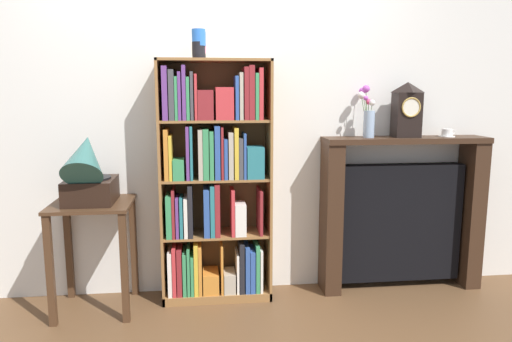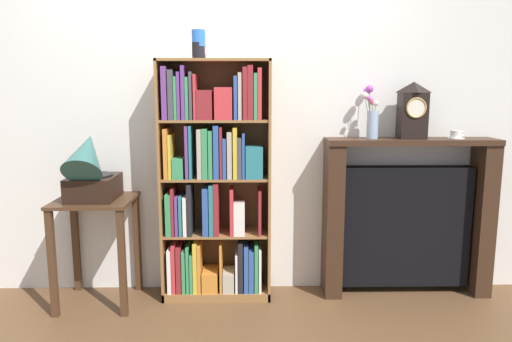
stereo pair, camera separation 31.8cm
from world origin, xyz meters
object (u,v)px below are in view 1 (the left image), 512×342
cup_stack (199,44)px  teacup_with_saucer (447,133)px  fireplace_mantel (401,215)px  gramophone (88,172)px  bookshelf (214,188)px  flower_vase (368,114)px  side_table_left (93,231)px  mantel_clock (407,110)px

cup_stack → teacup_with_saucer: cup_stack is taller
teacup_with_saucer → fireplace_mantel: bearing=175.8°
gramophone → teacup_with_saucer: 2.54m
bookshelf → flower_vase: size_ratio=4.54×
cup_stack → flower_vase: cup_stack is taller
fireplace_mantel → teacup_with_saucer: bearing=-4.2°
gramophone → fireplace_mantel: (2.21, 0.20, -0.40)m
bookshelf → cup_stack: size_ratio=8.90×
fireplace_mantel → flower_vase: size_ratio=3.23×
gramophone → cup_stack: bearing=10.6°
bookshelf → gramophone: bookshelf is taller
flower_vase → teacup_with_saucer: bearing=-0.7°
bookshelf → flower_vase: bookshelf is taller
side_table_left → flower_vase: size_ratio=2.01×
flower_vase → fireplace_mantel: bearing=3.0°
gramophone → fireplace_mantel: 2.26m
flower_vase → bookshelf: bearing=-178.5°
side_table_left → fireplace_mantel: (2.21, 0.14, 0.01)m
flower_vase → mantel_clock: bearing=-2.0°
mantel_clock → fireplace_mantel: bearing=79.4°
bookshelf → gramophone: 0.84m
bookshelf → fireplace_mantel: 1.42m
bookshelf → cup_stack: 0.98m
gramophone → flower_vase: flower_vase is taller
side_table_left → fireplace_mantel: bearing=3.7°
cup_stack → fireplace_mantel: (1.48, 0.06, -1.23)m
gramophone → teacup_with_saucer: gramophone is taller
bookshelf → cup_stack: cup_stack is taller
teacup_with_saucer → side_table_left: bearing=-177.3°
side_table_left → bookshelf: bearing=6.9°
bookshelf → fireplace_mantel: size_ratio=1.40×
fireplace_mantel → teacup_with_saucer: 0.69m
flower_vase → cup_stack: bearing=-177.6°
bookshelf → mantel_clock: 1.50m
flower_vase → teacup_with_saucer: 0.62m
cup_stack → mantel_clock: size_ratio=0.48×
cup_stack → teacup_with_saucer: (1.80, 0.04, -0.61)m
teacup_with_saucer → bookshelf: bearing=-179.3°
cup_stack → side_table_left: size_ratio=0.25×
side_table_left → mantel_clock: size_ratio=1.90×
cup_stack → side_table_left: (-0.73, -0.08, -1.23)m
bookshelf → flower_vase: 1.22m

